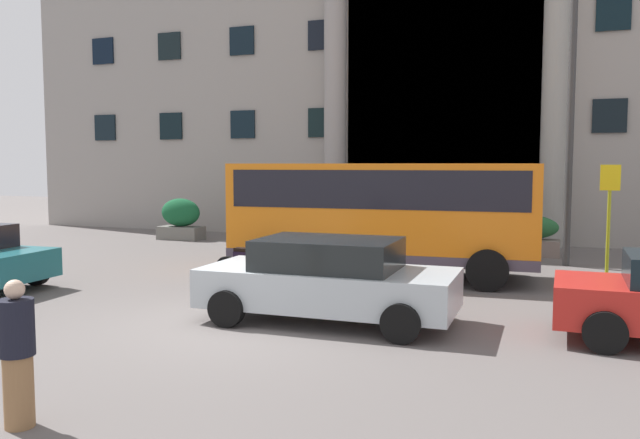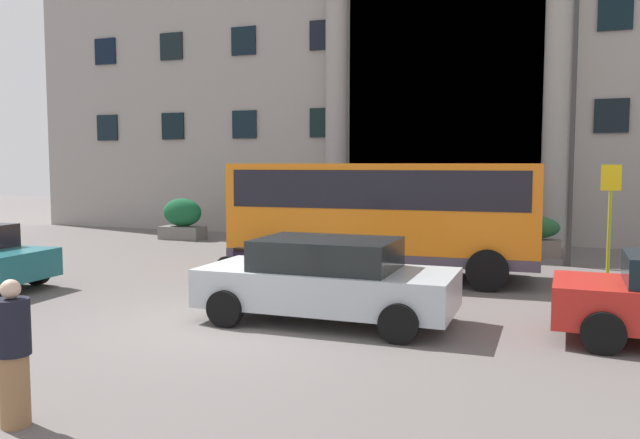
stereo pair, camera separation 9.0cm
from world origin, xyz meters
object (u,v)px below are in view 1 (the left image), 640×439
Objects in this scene: bus_stop_sign at (609,209)px; parked_sedan_far at (328,279)px; hedge_planter_west at (342,223)px; lamppost_plaza_centre at (572,89)px; orange_minibus at (383,209)px; hedge_planter_east at (525,236)px; hedge_planter_far_east at (181,220)px; motorcycle_near_kerb at (251,265)px; pedestrian_man_red_shirt at (17,354)px.

bus_stop_sign is 7.80m from parked_sedan_far.
hedge_planter_west is 8.09m from lamppost_plaza_centre.
orange_minibus is at bearing -61.70° from hedge_planter_west.
hedge_planter_east is 0.45× the size of parked_sedan_far.
hedge_planter_west reaches higher than hedge_planter_east.
hedge_planter_far_east reaches higher than motorcycle_near_kerb.
orange_minibus is 2.71× the size of bus_stop_sign.
hedge_planter_west is 0.22× the size of lamppost_plaza_centre.
parked_sedan_far is at bearing -35.57° from motorcycle_near_kerb.
hedge_planter_east is 4.53m from lamppost_plaza_centre.
bus_stop_sign reaches higher than hedge_planter_west.
hedge_planter_far_east reaches higher than parked_sedan_far.
bus_stop_sign is at bearing 118.89° from pedestrian_man_red_shirt.
bus_stop_sign is at bearing -64.01° from lamppost_plaza_centre.
hedge_planter_far_east is 16.58m from pedestrian_man_red_shirt.
lamppost_plaza_centre reaches higher than motorcycle_near_kerb.
orange_minibus is 5.78m from hedge_planter_west.
hedge_planter_east is 8.93m from motorcycle_near_kerb.
bus_stop_sign is 8.41m from motorcycle_near_kerb.
hedge_planter_east is 11.77m from hedge_planter_far_east.
orange_minibus is 3.46m from motorcycle_near_kerb.
motorcycle_near_kerb is at bearing 156.84° from pedestrian_man_red_shirt.
orange_minibus is 5.87m from hedge_planter_east.
parked_sedan_far is at bearing -116.11° from lamppost_plaza_centre.
hedge_planter_far_east is 0.81× the size of motorcycle_near_kerb.
lamppost_plaza_centre is (1.12, -1.65, 4.06)m from hedge_planter_east.
orange_minibus is 10.08m from pedestrian_man_red_shirt.
bus_stop_sign is 13.05m from pedestrian_man_red_shirt.
hedge_planter_far_east is (-11.77, -0.11, 0.13)m from hedge_planter_east.
hedge_planter_east is at bearing 0.53° from hedge_planter_far_east.
bus_stop_sign is 1.50× the size of hedge_planter_west.
parked_sedan_far is 2.83× the size of pedestrian_man_red_shirt.
parked_sedan_far is 2.22× the size of motorcycle_near_kerb.
lamppost_plaza_centre is at bearing -14.43° from hedge_planter_west.
hedge_planter_west is 1.16× the size of pedestrian_man_red_shirt.
bus_stop_sign is 1.38× the size of hedge_planter_east.
hedge_planter_far_east is at bearing 173.17° from lamppost_plaza_centre.
lamppost_plaza_centre is at bearing 34.95° from orange_minibus.
pedestrian_man_red_shirt is (1.50, -15.00, 0.00)m from hedge_planter_west.
parked_sedan_far is 0.54× the size of lamppost_plaza_centre.
pedestrian_man_red_shirt is (7.52, -14.77, 0.06)m from hedge_planter_far_east.
bus_stop_sign is 14.21m from hedge_planter_far_east.
motorcycle_near_kerb is at bearing 136.39° from parked_sedan_far.
orange_minibus is 4.75m from parked_sedan_far.
bus_stop_sign is (5.04, 1.45, 0.03)m from orange_minibus.
orange_minibus reaches higher than hedge_planter_east.
hedge_planter_west is at bearing 98.95° from motorcycle_near_kerb.
pedestrian_man_red_shirt is at bearing -105.91° from hedge_planter_east.
hedge_planter_west reaches higher than hedge_planter_far_east.
pedestrian_man_red_shirt is 0.19× the size of lamppost_plaza_centre.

